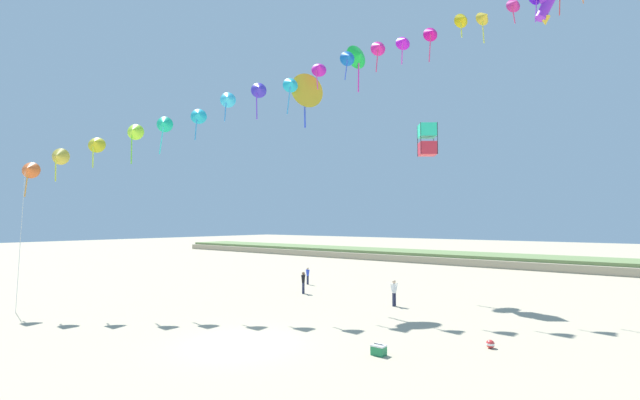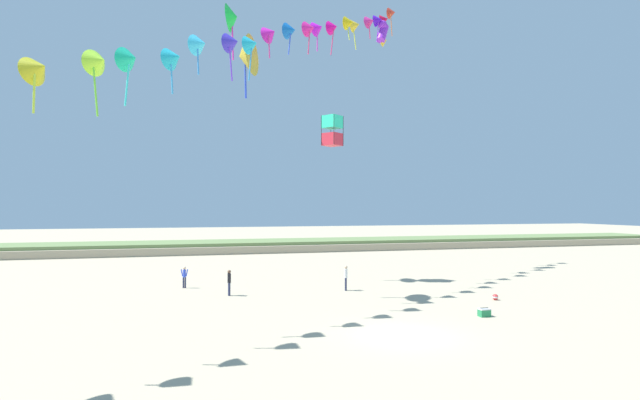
{
  "view_description": "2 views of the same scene",
  "coord_description": "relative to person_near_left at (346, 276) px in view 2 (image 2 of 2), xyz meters",
  "views": [
    {
      "loc": [
        14.83,
        -13.05,
        5.47
      ],
      "look_at": [
        -3.29,
        9.83,
        6.97
      ],
      "focal_mm": 24.0,
      "sensor_mm": 36.0,
      "label": 1
    },
    {
      "loc": [
        -9.29,
        -20.37,
        5.7
      ],
      "look_at": [
        -1.13,
        10.02,
        6.12
      ],
      "focal_mm": 28.0,
      "sensor_mm": 36.0,
      "label": 2
    }
  ],
  "objects": [
    {
      "name": "large_kite_low_lead",
      "position": [
        7.27,
        11.16,
        21.07
      ],
      "size": [
        1.69,
        1.63,
        2.53
      ],
      "color": "purple"
    },
    {
      "name": "large_kite_high_solo",
      "position": [
        0.39,
        4.56,
        10.58
      ],
      "size": [
        1.73,
        1.73,
        2.33
      ],
      "color": "red"
    },
    {
      "name": "ground_plane",
      "position": [
        -1.2,
        -11.94,
        -0.98
      ],
      "size": [
        240.0,
        240.0,
        0.0
      ],
      "primitive_type": "plane",
      "color": "tan"
    },
    {
      "name": "kite_banner_string",
      "position": [
        -4.49,
        -0.4,
        15.97
      ],
      "size": [
        29.48,
        30.74,
        25.85
      ],
      "color": "orange"
    },
    {
      "name": "large_kite_outer_drift",
      "position": [
        -6.92,
        -0.87,
        14.24
      ],
      "size": [
        2.06,
        2.78,
        4.02
      ],
      "color": "gold"
    },
    {
      "name": "dune_ridge",
      "position": [
        -1.2,
        32.1,
        -0.34
      ],
      "size": [
        120.0,
        9.3,
        1.3
      ],
      "color": "tan",
      "rests_on": "ground"
    },
    {
      "name": "large_kite_mid_trail",
      "position": [
        -7.06,
        6.72,
        19.44
      ],
      "size": [
        1.52,
        2.36,
        4.48
      ],
      "color": "#1AD740"
    },
    {
      "name": "beach_ball",
      "position": [
        7.75,
        -5.65,
        -0.8
      ],
      "size": [
        0.36,
        0.36,
        0.36
      ],
      "color": "red",
      "rests_on": "ground"
    },
    {
      "name": "beach_cooler",
      "position": [
        4.45,
        -9.51,
        -0.77
      ],
      "size": [
        0.58,
        0.41,
        0.46
      ],
      "color": "#23844C",
      "rests_on": "ground"
    },
    {
      "name": "person_mid_center",
      "position": [
        -7.82,
        0.05,
        -0.03
      ],
      "size": [
        0.23,
        0.58,
        1.65
      ],
      "color": "#282D4C",
      "rests_on": "ground"
    },
    {
      "name": "person_near_right",
      "position": [
        -10.61,
        3.89,
        -0.11
      ],
      "size": [
        0.52,
        0.21,
        1.5
      ],
      "color": "#282D4C",
      "rests_on": "ground"
    },
    {
      "name": "person_near_left",
      "position": [
        0.0,
        0.0,
        0.0
      ],
      "size": [
        0.31,
        0.58,
        1.7
      ],
      "color": "#282D4C",
      "rests_on": "ground"
    }
  ]
}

